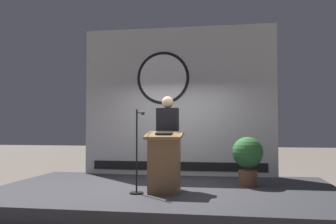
{
  "coord_description": "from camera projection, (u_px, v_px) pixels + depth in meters",
  "views": [
    {
      "loc": [
        1.2,
        -6.86,
        1.45
      ],
      "look_at": [
        0.08,
        -0.11,
        1.72
      ],
      "focal_mm": 39.62,
      "sensor_mm": 36.0,
      "label": 1
    }
  ],
  "objects": [
    {
      "name": "banner_display",
      "position": [
        178.0,
        101.0,
        8.81
      ],
      "size": [
        4.57,
        0.12,
        3.52
      ],
      "color": "silver",
      "rests_on": "stage_platform"
    },
    {
      "name": "ground_plane",
      "position": [
        165.0,
        204.0,
        6.9
      ],
      "size": [
        40.0,
        40.0,
        0.0
      ],
      "primitive_type": "plane",
      "color": "#6B6056"
    },
    {
      "name": "potted_plant",
      "position": [
        248.0,
        156.0,
        7.17
      ],
      "size": [
        0.6,
        0.6,
        0.95
      ],
      "color": "brown",
      "rests_on": "stage_platform"
    },
    {
      "name": "stage_platform",
      "position": [
        165.0,
        196.0,
        6.91
      ],
      "size": [
        6.4,
        4.0,
        0.3
      ],
      "primitive_type": "cube",
      "color": "#333338",
      "rests_on": "ground"
    },
    {
      "name": "microphone_stand",
      "position": [
        138.0,
        163.0,
        6.41
      ],
      "size": [
        0.24,
        0.6,
        1.44
      ],
      "color": "black",
      "rests_on": "stage_platform"
    },
    {
      "name": "speaker_person",
      "position": [
        168.0,
        141.0,
        6.91
      ],
      "size": [
        0.4,
        0.26,
        1.71
      ],
      "color": "black",
      "rests_on": "stage_platform"
    },
    {
      "name": "podium",
      "position": [
        164.0,
        163.0,
        6.42
      ],
      "size": [
        0.64,
        0.5,
        1.07
      ],
      "color": "olive",
      "rests_on": "stage_platform"
    }
  ]
}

